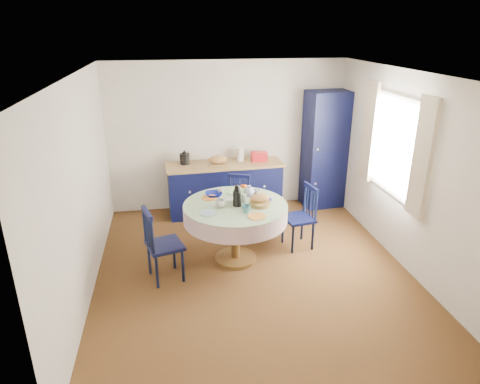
# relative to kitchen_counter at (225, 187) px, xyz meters

# --- Properties ---
(floor) EXTENTS (4.50, 4.50, 0.00)m
(floor) POSITION_rel_kitchen_counter_xyz_m (0.10, -1.96, -0.45)
(floor) COLOR black
(floor) RESTS_ON ground
(ceiling) EXTENTS (4.50, 4.50, 0.00)m
(ceiling) POSITION_rel_kitchen_counter_xyz_m (0.10, -1.96, 2.05)
(ceiling) COLOR white
(ceiling) RESTS_ON wall_back
(wall_back) EXTENTS (4.00, 0.02, 2.50)m
(wall_back) POSITION_rel_kitchen_counter_xyz_m (0.10, 0.29, 0.80)
(wall_back) COLOR white
(wall_back) RESTS_ON floor
(wall_left) EXTENTS (0.02, 4.50, 2.50)m
(wall_left) POSITION_rel_kitchen_counter_xyz_m (-1.90, -1.96, 0.80)
(wall_left) COLOR white
(wall_left) RESTS_ON floor
(wall_right) EXTENTS (0.02, 4.50, 2.50)m
(wall_right) POSITION_rel_kitchen_counter_xyz_m (2.10, -1.96, 0.80)
(wall_right) COLOR white
(wall_right) RESTS_ON floor
(window) EXTENTS (0.10, 1.74, 1.45)m
(window) POSITION_rel_kitchen_counter_xyz_m (2.05, -1.66, 1.08)
(window) COLOR white
(window) RESTS_ON wall_right
(kitchen_counter) EXTENTS (1.96, 0.69, 1.11)m
(kitchen_counter) POSITION_rel_kitchen_counter_xyz_m (0.00, 0.00, 0.00)
(kitchen_counter) COLOR black
(kitchen_counter) RESTS_ON floor
(pantry_cabinet) EXTENTS (0.75, 0.57, 2.00)m
(pantry_cabinet) POSITION_rel_kitchen_counter_xyz_m (1.76, 0.04, 0.55)
(pantry_cabinet) COLOR black
(pantry_cabinet) RESTS_ON floor
(dining_table) EXTENTS (1.36, 1.36, 1.11)m
(dining_table) POSITION_rel_kitchen_counter_xyz_m (-0.07, -1.66, 0.25)
(dining_table) COLOR brown
(dining_table) RESTS_ON floor
(chair_left) EXTENTS (0.52, 0.53, 0.97)m
(chair_left) POSITION_rel_kitchen_counter_xyz_m (-1.06, -1.96, 0.04)
(chair_left) COLOR black
(chair_left) RESTS_ON floor
(chair_far) EXTENTS (0.48, 0.47, 0.85)m
(chair_far) POSITION_rel_kitchen_counter_xyz_m (0.12, -0.66, -0.02)
(chair_far) COLOR black
(chair_far) RESTS_ON floor
(chair_right) EXTENTS (0.46, 0.47, 0.92)m
(chair_right) POSITION_rel_kitchen_counter_xyz_m (0.91, -1.41, 0.02)
(chair_right) COLOR black
(chair_right) RESTS_ON floor
(mug_a) EXTENTS (0.12, 0.12, 0.10)m
(mug_a) POSITION_rel_kitchen_counter_xyz_m (-0.29, -1.71, 0.43)
(mug_a) COLOR silver
(mug_a) RESTS_ON dining_table
(mug_b) EXTENTS (0.11, 0.11, 0.10)m
(mug_b) POSITION_rel_kitchen_counter_xyz_m (0.01, -1.94, 0.43)
(mug_b) COLOR #316575
(mug_b) RESTS_ON dining_table
(mug_c) EXTENTS (0.11, 0.11, 0.09)m
(mug_c) POSITION_rel_kitchen_counter_xyz_m (0.20, -1.42, 0.42)
(mug_c) COLOR black
(mug_c) RESTS_ON dining_table
(mug_d) EXTENTS (0.09, 0.09, 0.09)m
(mug_d) POSITION_rel_kitchen_counter_xyz_m (-0.23, -1.26, 0.42)
(mug_d) COLOR silver
(mug_d) RESTS_ON dining_table
(cobalt_bowl) EXTENTS (0.23, 0.23, 0.06)m
(cobalt_bowl) POSITION_rel_kitchen_counter_xyz_m (-0.33, -1.34, 0.41)
(cobalt_bowl) COLOR navy
(cobalt_bowl) RESTS_ON dining_table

